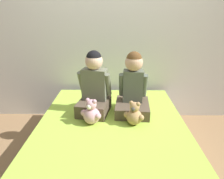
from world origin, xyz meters
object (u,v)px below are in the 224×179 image
child_on_left (94,88)px  teddy_bear_held_by_right_child (134,115)px  bed (112,149)px  child_on_right (133,89)px  teddy_bear_held_by_left_child (91,113)px

child_on_left → teddy_bear_held_by_right_child: child_on_left is taller
bed → child_on_left: child_on_left is taller
child_on_right → teddy_bear_held_by_right_child: 0.31m
child_on_left → child_on_right: 0.40m
bed → teddy_bear_held_by_right_child: (0.21, 0.10, 0.32)m
child_on_right → teddy_bear_held_by_right_child: (-0.00, -0.26, -0.16)m
child_on_right → teddy_bear_held_by_right_child: bearing=-86.1°
child_on_right → teddy_bear_held_by_left_child: bearing=-143.5°
teddy_bear_held_by_left_child → child_on_right: bearing=55.5°
child_on_right → teddy_bear_held_by_left_child: child_on_right is taller
teddy_bear_held_by_right_child → child_on_left: bearing=170.6°
child_on_left → teddy_bear_held_by_right_child: bearing=-22.5°
bed → child_on_right: size_ratio=3.07×
child_on_left → child_on_right: (0.40, 0.00, -0.01)m
child_on_right → bed: bearing=-116.1°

